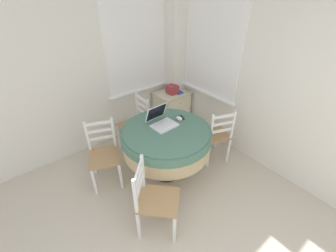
# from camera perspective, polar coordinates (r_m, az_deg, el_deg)

# --- Properties ---
(corner_room_shell) EXTENTS (4.63, 4.88, 2.55)m
(corner_room_shell) POSITION_cam_1_polar(r_m,az_deg,el_deg) (2.94, 1.38, 11.18)
(corner_room_shell) COLOR white
(corner_room_shell) RESTS_ON ground_plane
(round_dining_table) EXTENTS (1.17, 1.17, 0.78)m
(round_dining_table) POSITION_cam_1_polar(r_m,az_deg,el_deg) (2.94, -0.45, -3.25)
(round_dining_table) COLOR #4C3D2D
(round_dining_table) RESTS_ON ground_plane
(laptop) EXTENTS (0.33, 0.35, 0.25)m
(laptop) POSITION_cam_1_polar(r_m,az_deg,el_deg) (2.94, -1.67, 1.33)
(laptop) COLOR white
(laptop) RESTS_ON round_dining_table
(computer_mouse) EXTENTS (0.07, 0.10, 0.05)m
(computer_mouse) POSITION_cam_1_polar(r_m,az_deg,el_deg) (3.04, 2.87, 1.95)
(computer_mouse) COLOR white
(computer_mouse) RESTS_ON round_dining_table
(cell_phone) EXTENTS (0.10, 0.13, 0.01)m
(cell_phone) POSITION_cam_1_polar(r_m,az_deg,el_deg) (3.10, 3.39, 2.15)
(cell_phone) COLOR black
(cell_phone) RESTS_ON round_dining_table
(dining_chair_near_back_window) EXTENTS (0.44, 0.40, 0.89)m
(dining_chair_near_back_window) POSITION_cam_1_polar(r_m,az_deg,el_deg) (3.63, -8.16, 0.48)
(dining_chair_near_back_window) COLOR #A87F51
(dining_chair_near_back_window) RESTS_ON ground_plane
(dining_chair_near_right_window) EXTENTS (0.52, 0.54, 0.89)m
(dining_chair_near_right_window) POSITION_cam_1_polar(r_m,az_deg,el_deg) (3.43, 11.95, -2.22)
(dining_chair_near_right_window) COLOR #A87F51
(dining_chair_near_right_window) RESTS_ON ground_plane
(dining_chair_camera_near) EXTENTS (0.58, 0.58, 0.89)m
(dining_chair_camera_near) POSITION_cam_1_polar(r_m,az_deg,el_deg) (2.49, -3.55, -18.17)
(dining_chair_camera_near) COLOR #A87F51
(dining_chair_camera_near) RESTS_ON ground_plane
(dining_chair_left_flank) EXTENTS (0.52, 0.54, 0.89)m
(dining_chair_left_flank) POSITION_cam_1_polar(r_m,az_deg,el_deg) (3.12, -15.96, -6.94)
(dining_chair_left_flank) COLOR #A87F51
(dining_chair_left_flank) RESTS_ON ground_plane
(corner_cabinet) EXTENTS (0.58, 0.49, 0.66)m
(corner_cabinet) POSITION_cam_1_polar(r_m,az_deg,el_deg) (4.28, 0.94, 4.56)
(corner_cabinet) COLOR beige
(corner_cabinet) RESTS_ON ground_plane
(storage_box) EXTENTS (0.17, 0.18, 0.15)m
(storage_box) POSITION_cam_1_polar(r_m,az_deg,el_deg) (4.07, 1.11, 9.28)
(storage_box) COLOR #9E3338
(storage_box) RESTS_ON corner_cabinet
(book_on_cabinet) EXTENTS (0.12, 0.25, 0.02)m
(book_on_cabinet) POSITION_cam_1_polar(r_m,az_deg,el_deg) (4.15, 2.17, 8.80)
(book_on_cabinet) COLOR #33478C
(book_on_cabinet) RESTS_ON corner_cabinet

